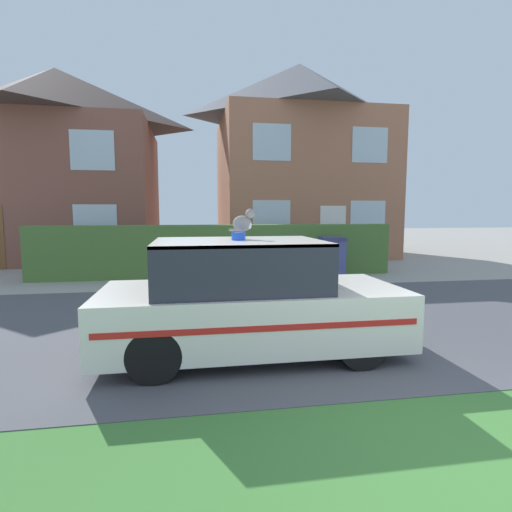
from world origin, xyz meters
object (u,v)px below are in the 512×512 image
house_left (59,163)px  cat (244,222)px  house_right (299,159)px  wheelie_bin (332,258)px  police_car (248,299)px

house_left → cat: bearing=-64.2°
house_right → wheelie_bin: size_ratio=7.01×
cat → house_right: (4.12, 12.23, 2.46)m
house_right → wheelie_bin: house_right is taller
house_left → house_right: house_right is taller
house_left → wheelie_bin: (9.02, -6.78, -3.22)m
police_car → cat: (-0.03, 0.18, 1.01)m
cat → house_right: house_right is taller
house_left → wheelie_bin: bearing=-37.0°
house_left → wheelie_bin: size_ratio=6.45×
police_car → house_left: 13.92m
wheelie_bin → house_right: bearing=88.1°
house_right → wheelie_bin: bearing=-97.6°
cat → house_right: 13.13m
police_car → cat: 1.03m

